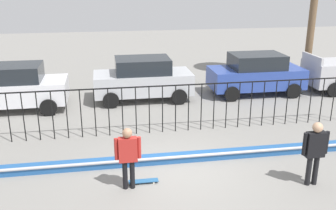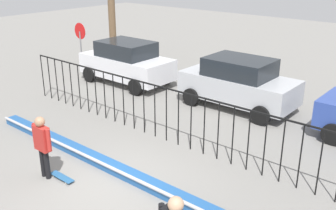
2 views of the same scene
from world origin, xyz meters
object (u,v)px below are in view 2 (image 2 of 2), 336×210
parked_car_white (127,62)px  parked_car_silver (239,83)px  stop_sign (81,42)px  skateboarder (42,142)px  skateboard (62,177)px

parked_car_white → parked_car_silver: 5.42m
stop_sign → parked_car_silver: bearing=6.9°
skateboarder → stop_sign: 9.50m
parked_car_silver → parked_car_white: bearing=-178.9°
skateboarder → skateboard: skateboarder is taller
parked_car_silver → skateboard: bearing=-100.6°
parked_car_silver → stop_sign: (-7.97, -0.96, 0.64)m
skateboarder → parked_car_white: bearing=141.7°
skateboard → stop_sign: (-7.17, 6.44, 1.56)m
skateboard → parked_car_silver: size_ratio=0.19×
skateboarder → skateboard: size_ratio=2.11×
skateboard → parked_car_white: 8.32m
parked_car_white → stop_sign: size_ratio=1.72×
skateboarder → stop_sign: size_ratio=0.67×
skateboarder → parked_car_silver: (1.20, 7.59, -0.04)m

